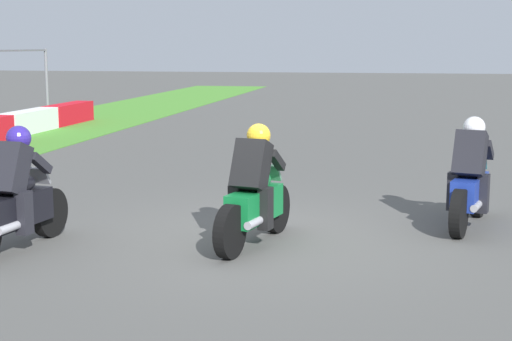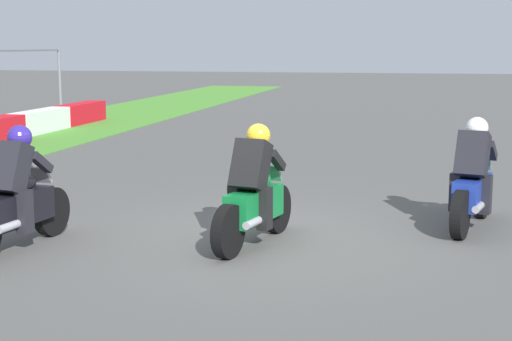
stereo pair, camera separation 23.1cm
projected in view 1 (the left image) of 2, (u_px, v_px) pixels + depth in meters
ground_plane at (260, 240)px, 9.94m from camera, size 120.00×120.00×0.00m
rider_lane_a at (470, 182)px, 10.56m from camera, size 2.01×0.67×1.51m
rider_lane_b at (255, 196)px, 9.61m from camera, size 2.02×0.64×1.51m
rider_lane_c at (16, 200)px, 9.35m from camera, size 2.04×0.59×1.51m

